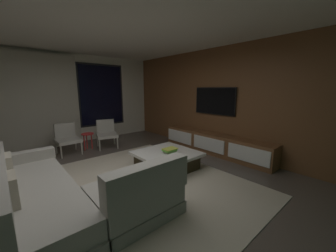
{
  "coord_description": "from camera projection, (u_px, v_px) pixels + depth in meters",
  "views": [
    {
      "loc": [
        -1.33,
        -2.8,
        1.67
      ],
      "look_at": [
        1.46,
        0.4,
        0.85
      ],
      "focal_mm": 20.72,
      "sensor_mm": 36.0,
      "label": 1
    }
  ],
  "objects": [
    {
      "name": "floor",
      "position": [
        118.0,
        190.0,
        3.25
      ],
      "size": [
        9.2,
        9.2,
        0.0
      ],
      "primitive_type": "plane",
      "color": "#564C44"
    },
    {
      "name": "back_wall_with_window",
      "position": [
        56.0,
        100.0,
        5.63
      ],
      "size": [
        6.6,
        0.3,
        2.7
      ],
      "color": "silver",
      "rests_on": "floor"
    },
    {
      "name": "media_wall",
      "position": [
        225.0,
        101.0,
        4.97
      ],
      "size": [
        0.12,
        7.8,
        2.7
      ],
      "color": "brown",
      "rests_on": "floor"
    },
    {
      "name": "ceiling",
      "position": [
        109.0,
        14.0,
        2.73
      ],
      "size": [
        8.2,
        8.2,
        0.0
      ],
      "primitive_type": "plane",
      "color": "silver"
    },
    {
      "name": "area_rug",
      "position": [
        139.0,
        185.0,
        3.4
      ],
      "size": [
        3.2,
        3.8,
        0.01
      ],
      "primitive_type": "cube",
      "color": "beige",
      "rests_on": "floor"
    },
    {
      "name": "sectional_couch",
      "position": [
        61.0,
        196.0,
        2.52
      ],
      "size": [
        1.98,
        2.5,
        0.82
      ],
      "color": "gray",
      "rests_on": "floor"
    },
    {
      "name": "coffee_table",
      "position": [
        167.0,
        160.0,
        4.08
      ],
      "size": [
        1.16,
        1.16,
        0.36
      ],
      "color": "black",
      "rests_on": "floor"
    },
    {
      "name": "book_stack_on_coffee_table",
      "position": [
        170.0,
        150.0,
        4.0
      ],
      "size": [
        0.29,
        0.22,
        0.1
      ],
      "color": "green",
      "rests_on": "coffee_table"
    },
    {
      "name": "accent_chair_near_window",
      "position": [
        106.0,
        132.0,
        5.58
      ],
      "size": [
        0.67,
        0.68,
        0.78
      ],
      "color": "#B2ADA0",
      "rests_on": "floor"
    },
    {
      "name": "accent_chair_by_curtain",
      "position": [
        67.0,
        137.0,
        5.01
      ],
      "size": [
        0.55,
        0.57,
        0.78
      ],
      "color": "#B2ADA0",
      "rests_on": "floor"
    },
    {
      "name": "side_stool",
      "position": [
        87.0,
        136.0,
        5.33
      ],
      "size": [
        0.32,
        0.32,
        0.46
      ],
      "color": "red",
      "rests_on": "floor"
    },
    {
      "name": "media_console",
      "position": [
        215.0,
        144.0,
        5.03
      ],
      "size": [
        0.46,
        3.1,
        0.52
      ],
      "color": "brown",
      "rests_on": "floor"
    },
    {
      "name": "mounted_tv",
      "position": [
        215.0,
        101.0,
        5.08
      ],
      "size": [
        0.05,
        1.22,
        0.7
      ],
      "color": "black"
    }
  ]
}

